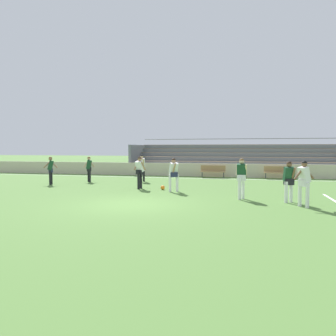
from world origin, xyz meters
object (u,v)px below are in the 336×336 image
(bench_near_bin, at_px, (277,171))
(bleacher_stand, at_px, (236,159))
(bench_centre_sideline, at_px, (213,170))
(player_dark_wide_right, at_px, (89,167))
(player_white_deep_cover, at_px, (140,170))
(player_dark_on_ball, at_px, (289,178))
(soccer_ball, at_px, (163,188))
(player_dark_dropping_back, at_px, (241,175))
(player_dark_trailing_run, at_px, (51,168))
(player_white_wide_left, at_px, (142,166))
(player_white_overlapping, at_px, (174,172))
(player_white_challenging, at_px, (304,179))

(bench_near_bin, bearing_deg, bleacher_stand, 129.16)
(bench_centre_sideline, xyz_separation_m, player_dark_wide_right, (-7.39, -4.83, 0.41))
(player_white_deep_cover, distance_m, player_dark_on_ball, 7.64)
(bench_centre_sideline, distance_m, soccer_ball, 7.85)
(bleacher_stand, relative_size, bench_near_bin, 9.54)
(player_dark_dropping_back, bearing_deg, player_dark_trailing_run, 164.12)
(player_white_wide_left, height_order, player_dark_dropping_back, player_white_wide_left)
(player_white_deep_cover, relative_size, player_dark_wide_right, 1.05)
(player_dark_wide_right, xyz_separation_m, player_dark_trailing_run, (-1.48, -1.95, 0.03))
(soccer_ball, bearing_deg, player_dark_trailing_run, 173.20)
(bleacher_stand, distance_m, soccer_ball, 11.78)
(player_white_overlapping, height_order, player_dark_trailing_run, player_white_overlapping)
(bench_near_bin, relative_size, player_dark_dropping_back, 1.05)
(bench_centre_sideline, bearing_deg, player_white_deep_cover, -112.26)
(player_white_wide_left, relative_size, player_dark_trailing_run, 1.05)
(player_dark_wide_right, distance_m, player_dark_on_ball, 12.67)
(bench_near_bin, relative_size, player_dark_wide_right, 1.12)
(player_dark_dropping_back, bearing_deg, bench_near_bin, 77.13)
(player_white_deep_cover, bearing_deg, bench_centre_sideline, 67.74)
(bench_centre_sideline, distance_m, player_dark_wide_right, 8.84)
(bench_centre_sideline, height_order, player_dark_on_ball, player_dark_on_ball)
(player_white_overlapping, xyz_separation_m, player_dark_on_ball, (5.11, -2.07, -0.02))
(player_white_challenging, bearing_deg, soccer_ball, 149.44)
(bleacher_stand, distance_m, player_dark_dropping_back, 13.57)
(player_white_wide_left, bearing_deg, bench_near_bin, 24.42)
(bleacher_stand, distance_m, player_white_wide_left, 9.45)
(bench_near_bin, xyz_separation_m, player_dark_wide_right, (-11.86, -4.83, 0.41))
(player_white_overlapping, distance_m, player_dark_on_ball, 5.52)
(player_dark_wide_right, bearing_deg, player_white_challenging, -28.72)
(player_white_overlapping, xyz_separation_m, player_dark_trailing_run, (-7.79, 1.47, -0.01))
(bench_centre_sideline, bearing_deg, bleacher_stand, 67.20)
(player_white_deep_cover, relative_size, player_dark_trailing_run, 1.03)
(player_dark_wide_right, bearing_deg, player_white_wide_left, 15.73)
(bench_centre_sideline, relative_size, player_dark_trailing_run, 1.09)
(bench_centre_sideline, bearing_deg, player_dark_dropping_back, -77.50)
(bleacher_stand, relative_size, soccer_ball, 78.09)
(player_white_overlapping, distance_m, player_white_challenging, 6.30)
(player_white_overlapping, bearing_deg, player_dark_dropping_back, -27.12)
(player_white_wide_left, distance_m, player_dark_dropping_back, 8.75)
(player_white_wide_left, bearing_deg, player_white_overlapping, -54.59)
(bench_near_bin, distance_m, player_white_deep_cover, 10.67)
(player_white_challenging, relative_size, soccer_ball, 7.68)
(bleacher_stand, height_order, player_dark_on_ball, bleacher_stand)
(player_white_wide_left, xyz_separation_m, player_dark_dropping_back, (6.36, -6.01, -0.01))
(player_white_deep_cover, distance_m, player_white_challenging, 8.41)
(player_dark_dropping_back, bearing_deg, soccer_ball, 150.05)
(player_dark_on_ball, bearing_deg, player_dark_dropping_back, 167.96)
(bleacher_stand, height_order, bench_near_bin, bleacher_stand)
(bench_near_bin, relative_size, player_white_overlapping, 1.09)
(player_dark_wide_right, xyz_separation_m, soccer_ball, (5.58, -2.79, -0.84))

